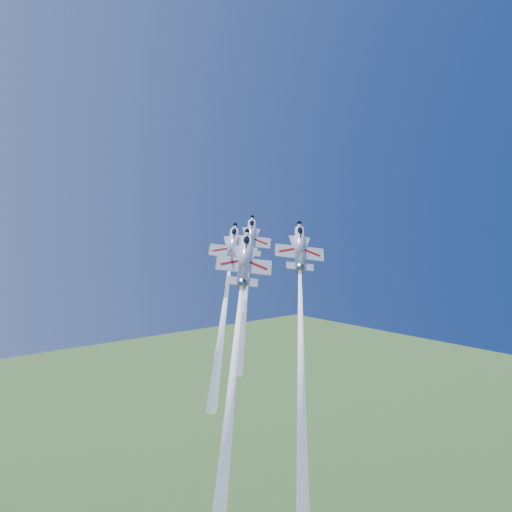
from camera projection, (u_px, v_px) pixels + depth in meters
jet_lead at (247, 278)px, 107.66m from camera, size 21.43×25.40×29.31m
jet_left at (226, 296)px, 101.06m from camera, size 22.80×27.09×31.36m
jet_right at (301, 327)px, 97.73m from camera, size 31.01×37.41×44.02m
jet_slot at (236, 342)px, 90.50m from camera, size 30.57×36.71×42.98m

